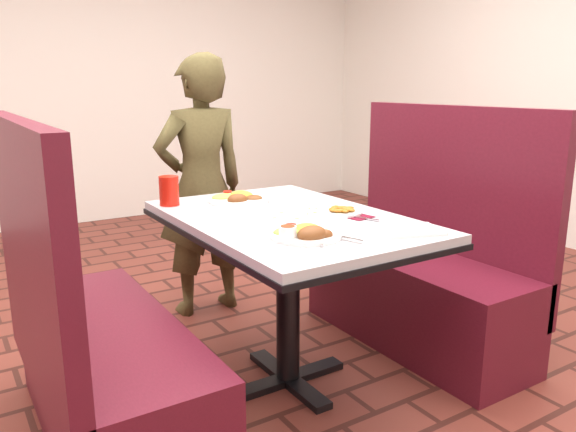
# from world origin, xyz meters

# --- Properties ---
(dining_table) EXTENTS (0.81, 1.21, 0.75)m
(dining_table) POSITION_xyz_m (0.00, 0.00, 0.65)
(dining_table) COLOR silver
(dining_table) RESTS_ON ground
(booth_bench_left) EXTENTS (0.47, 1.20, 1.17)m
(booth_bench_left) POSITION_xyz_m (-0.80, 0.00, 0.33)
(booth_bench_left) COLOR maroon
(booth_bench_left) RESTS_ON ground
(booth_bench_right) EXTENTS (0.47, 1.20, 1.17)m
(booth_bench_right) POSITION_xyz_m (0.80, 0.00, 0.33)
(booth_bench_right) COLOR maroon
(booth_bench_right) RESTS_ON ground
(diner_person) EXTENTS (0.52, 0.35, 1.44)m
(diner_person) POSITION_xyz_m (0.04, 0.96, 0.72)
(diner_person) COLOR brown
(diner_person) RESTS_ON ground
(near_dinner_plate) EXTENTS (0.26, 0.26, 0.08)m
(near_dinner_plate) POSITION_xyz_m (-0.13, -0.31, 0.78)
(near_dinner_plate) COLOR white
(near_dinner_plate) RESTS_ON dining_table
(far_dinner_plate) EXTENTS (0.28, 0.28, 0.07)m
(far_dinner_plate) POSITION_xyz_m (-0.04, 0.37, 0.78)
(far_dinner_plate) COLOR white
(far_dinner_plate) RESTS_ON dining_table
(plantain_plate) EXTENTS (0.18, 0.18, 0.03)m
(plantain_plate) POSITION_xyz_m (0.21, -0.08, 0.76)
(plantain_plate) COLOR white
(plantain_plate) RESTS_ON dining_table
(maroon_napkin) EXTENTS (0.12, 0.12, 0.00)m
(maroon_napkin) POSITION_xyz_m (0.23, -0.17, 0.75)
(maroon_napkin) COLOR maroon
(maroon_napkin) RESTS_ON dining_table
(spoon_utensil) EXTENTS (0.06, 0.14, 0.00)m
(spoon_utensil) POSITION_xyz_m (0.22, -0.21, 0.76)
(spoon_utensil) COLOR silver
(spoon_utensil) RESTS_ON dining_table
(red_tumbler) EXTENTS (0.09, 0.09, 0.13)m
(red_tumbler) POSITION_xyz_m (-0.33, 0.46, 0.82)
(red_tumbler) COLOR red
(red_tumbler) RESTS_ON dining_table
(paper_napkin) EXTENTS (0.26, 0.23, 0.01)m
(paper_napkin) POSITION_xyz_m (0.24, -0.45, 0.76)
(paper_napkin) COLOR white
(paper_napkin) RESTS_ON dining_table
(knife_utensil) EXTENTS (0.06, 0.17, 0.00)m
(knife_utensil) POSITION_xyz_m (-0.03, -0.40, 0.76)
(knife_utensil) COLOR silver
(knife_utensil) RESTS_ON dining_table
(fork_utensil) EXTENTS (0.08, 0.12, 0.00)m
(fork_utensil) POSITION_xyz_m (-0.12, -0.39, 0.76)
(fork_utensil) COLOR silver
(fork_utensil) RESTS_ON dining_table
(lettuce_shreds) EXTENTS (0.28, 0.32, 0.00)m
(lettuce_shreds) POSITION_xyz_m (0.04, 0.06, 0.75)
(lettuce_shreds) COLOR #7DB749
(lettuce_shreds) RESTS_ON dining_table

